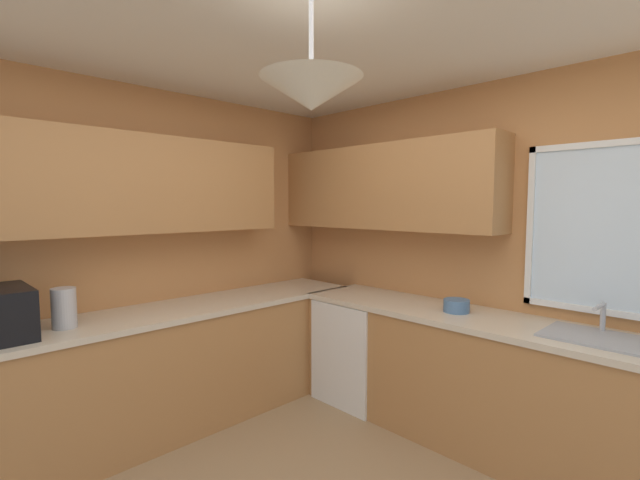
% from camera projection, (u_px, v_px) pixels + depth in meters
% --- Properties ---
extents(room_shell, '(4.02, 3.80, 2.60)m').
position_uv_depth(room_shell, '(292.00, 179.00, 2.83)').
color(room_shell, '#C6844C').
rests_on(room_shell, ground_plane).
extents(counter_run_left, '(0.65, 3.41, 0.90)m').
position_uv_depth(counter_run_left, '(156.00, 372.00, 3.14)').
color(counter_run_left, '#AD7542').
rests_on(counter_run_left, ground_plane).
extents(counter_run_back, '(3.11, 0.65, 0.90)m').
position_uv_depth(counter_run_back, '(501.00, 387.00, 2.88)').
color(counter_run_back, '#AD7542').
rests_on(counter_run_back, ground_plane).
extents(dishwasher, '(0.60, 0.60, 0.85)m').
position_uv_depth(dishwasher, '(361.00, 349.00, 3.71)').
color(dishwasher, white).
rests_on(dishwasher, ground_plane).
extents(kettle, '(0.14, 0.14, 0.25)m').
position_uv_depth(kettle, '(64.00, 308.00, 2.68)').
color(kettle, '#B7B7BC').
rests_on(kettle, counter_run_left).
extents(sink_assembly, '(0.52, 0.40, 0.19)m').
position_uv_depth(sink_assembly, '(595.00, 336.00, 2.48)').
color(sink_assembly, '#9EA0A5').
rests_on(sink_assembly, counter_run_back).
extents(bowl, '(0.18, 0.18, 0.09)m').
position_uv_depth(bowl, '(456.00, 306.00, 3.08)').
color(bowl, '#4C7099').
rests_on(bowl, counter_run_back).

